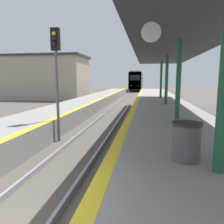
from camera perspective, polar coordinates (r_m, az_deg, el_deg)
name	(u,v)px	position (r m, az deg, el deg)	size (l,w,h in m)	color
train	(137,81)	(56.70, 6.51, 8.05)	(2.73, 20.63, 4.55)	black
signal_near	(56,64)	(9.64, -14.38, 12.05)	(0.36, 0.31, 4.77)	#595959
station_canopy	(172,48)	(13.00, 15.50, 15.75)	(4.29, 22.98, 3.60)	#1E5133
trash_bin	(186,141)	(4.98, 18.86, -7.27)	(0.63, 0.63, 0.84)	#4C4C51
station_building	(47,77)	(32.38, -16.67, 8.68)	(11.23, 6.42, 5.95)	tan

